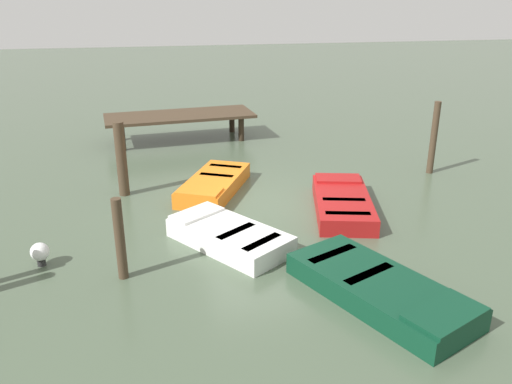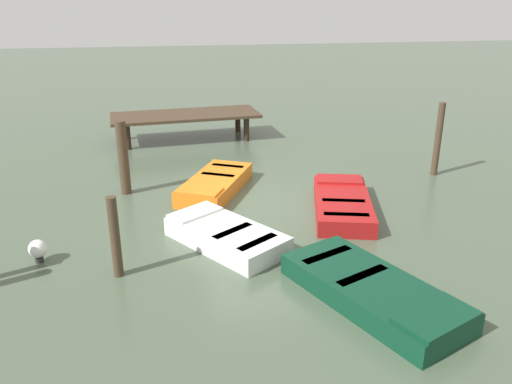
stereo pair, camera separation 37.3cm
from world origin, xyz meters
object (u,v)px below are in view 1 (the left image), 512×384
(rowboat_dark_green, at_px, (380,289))
(dock_segment, at_px, (180,117))
(rowboat_orange, at_px, (214,184))
(marker_buoy, at_px, (40,252))
(rowboat_white, at_px, (229,235))
(mooring_piling_far_left, at_px, (120,239))
(rowboat_red, at_px, (342,202))
(mooring_piling_near_right, at_px, (121,159))
(mooring_piling_far_right, at_px, (434,138))

(rowboat_dark_green, bearing_deg, dock_segment, 169.04)
(rowboat_orange, bearing_deg, marker_buoy, -22.98)
(rowboat_white, relative_size, marker_buoy, 6.03)
(rowboat_dark_green, distance_m, mooring_piling_far_left, 4.74)
(rowboat_white, bearing_deg, dock_segment, -32.35)
(dock_segment, height_order, rowboat_orange, dock_segment)
(rowboat_dark_green, bearing_deg, rowboat_red, 144.56)
(dock_segment, relative_size, rowboat_dark_green, 1.46)
(rowboat_dark_green, xyz_separation_m, mooring_piling_far_left, (-4.40, 1.66, 0.58))
(rowboat_white, xyz_separation_m, marker_buoy, (-3.73, -0.16, 0.07))
(rowboat_orange, height_order, mooring_piling_near_right, mooring_piling_near_right)
(rowboat_red, relative_size, marker_buoy, 6.66)
(rowboat_dark_green, relative_size, mooring_piling_far_left, 2.27)
(mooring_piling_far_right, bearing_deg, dock_segment, 144.49)
(rowboat_white, xyz_separation_m, rowboat_dark_green, (2.26, -2.60, -0.00))
(rowboat_white, height_order, mooring_piling_near_right, mooring_piling_near_right)
(rowboat_white, height_order, rowboat_dark_green, same)
(rowboat_white, xyz_separation_m, mooring_piling_far_right, (6.49, 3.45, 0.84))
(dock_segment, distance_m, rowboat_white, 8.46)
(mooring_piling_far_right, bearing_deg, rowboat_orange, -177.17)
(mooring_piling_far_left, bearing_deg, rowboat_red, 23.35)
(rowboat_orange, xyz_separation_m, marker_buoy, (-3.79, -3.30, 0.07))
(rowboat_white, bearing_deg, mooring_piling_far_right, -97.56)
(marker_buoy, bearing_deg, mooring_piling_far_right, 19.50)
(rowboat_orange, relative_size, rowboat_red, 0.97)
(rowboat_orange, height_order, rowboat_red, same)
(mooring_piling_far_left, bearing_deg, mooring_piling_far_right, 27.00)
(rowboat_red, height_order, mooring_piling_far_left, mooring_piling_far_left)
(rowboat_white, distance_m, mooring_piling_far_left, 2.40)
(rowboat_white, distance_m, mooring_piling_near_right, 4.16)
(rowboat_red, bearing_deg, marker_buoy, 115.99)
(mooring_piling_far_right, height_order, marker_buoy, mooring_piling_far_right)
(rowboat_white, height_order, rowboat_red, same)
(rowboat_white, xyz_separation_m, mooring_piling_far_left, (-2.14, -0.94, 0.58))
(mooring_piling_far_left, bearing_deg, mooring_piling_near_right, 91.71)
(rowboat_white, height_order, mooring_piling_far_left, mooring_piling_far_left)
(mooring_piling_far_left, distance_m, marker_buoy, 1.84)
(rowboat_orange, height_order, mooring_piling_far_right, mooring_piling_far_right)
(rowboat_white, height_order, mooring_piling_far_right, mooring_piling_far_right)
(rowboat_orange, relative_size, rowboat_dark_green, 0.86)
(rowboat_dark_green, distance_m, mooring_piling_far_right, 7.43)
(rowboat_dark_green, distance_m, marker_buoy, 6.46)
(rowboat_white, relative_size, rowboat_red, 0.91)
(rowboat_white, bearing_deg, mooring_piling_near_right, -1.91)
(dock_segment, xyz_separation_m, rowboat_dark_green, (2.74, -11.02, -0.63))
(rowboat_white, bearing_deg, rowboat_red, -102.53)
(rowboat_dark_green, distance_m, mooring_piling_near_right, 7.55)
(mooring_piling_near_right, height_order, marker_buoy, mooring_piling_near_right)
(rowboat_orange, xyz_separation_m, mooring_piling_near_right, (-2.33, 0.27, 0.76))
(rowboat_white, relative_size, rowboat_orange, 0.93)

